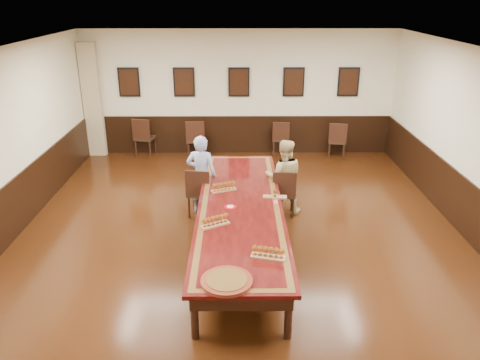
{
  "coord_description": "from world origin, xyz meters",
  "views": [
    {
      "loc": [
        -0.05,
        -7.04,
        4.05
      ],
      "look_at": [
        0.0,
        0.5,
        1.0
      ],
      "focal_mm": 35.0,
      "sensor_mm": 36.0,
      "label": 1
    }
  ],
  "objects_px": {
    "chair_woman": "(283,192)",
    "spare_chair_d": "(337,140)",
    "person_man": "(201,175)",
    "conference_table": "(240,213)",
    "spare_chair_b": "(196,138)",
    "spare_chair_c": "(281,138)",
    "person_woman": "(284,177)",
    "spare_chair_a": "(145,136)",
    "carved_platter": "(227,281)",
    "chair_man": "(201,191)"
  },
  "relations": [
    {
      "from": "conference_table",
      "to": "carved_platter",
      "type": "distance_m",
      "value": 2.23
    },
    {
      "from": "spare_chair_b",
      "to": "carved_platter",
      "type": "height_order",
      "value": "spare_chair_b"
    },
    {
      "from": "chair_woman",
      "to": "spare_chair_d",
      "type": "distance_m",
      "value": 3.77
    },
    {
      "from": "chair_man",
      "to": "spare_chair_a",
      "type": "relative_size",
      "value": 0.96
    },
    {
      "from": "chair_woman",
      "to": "carved_platter",
      "type": "bearing_deg",
      "value": 76.2
    },
    {
      "from": "spare_chair_b",
      "to": "person_man",
      "type": "height_order",
      "value": "person_man"
    },
    {
      "from": "chair_woman",
      "to": "person_man",
      "type": "bearing_deg",
      "value": -0.7
    },
    {
      "from": "chair_woman",
      "to": "carved_platter",
      "type": "relative_size",
      "value": 1.3
    },
    {
      "from": "spare_chair_a",
      "to": "carved_platter",
      "type": "xyz_separation_m",
      "value": [
        2.29,
        -6.99,
        0.26
      ]
    },
    {
      "from": "chair_man",
      "to": "chair_woman",
      "type": "relative_size",
      "value": 1.04
    },
    {
      "from": "spare_chair_c",
      "to": "conference_table",
      "type": "relative_size",
      "value": 0.19
    },
    {
      "from": "spare_chair_c",
      "to": "person_woman",
      "type": "xyz_separation_m",
      "value": [
        -0.26,
        -3.5,
        0.28
      ]
    },
    {
      "from": "spare_chair_b",
      "to": "carved_platter",
      "type": "distance_m",
      "value": 6.91
    },
    {
      "from": "spare_chair_d",
      "to": "conference_table",
      "type": "relative_size",
      "value": 0.19
    },
    {
      "from": "spare_chair_a",
      "to": "spare_chair_b",
      "type": "height_order",
      "value": "spare_chair_a"
    },
    {
      "from": "spare_chair_d",
      "to": "spare_chair_a",
      "type": "bearing_deg",
      "value": 8.2
    },
    {
      "from": "spare_chair_c",
      "to": "person_man",
      "type": "xyz_separation_m",
      "value": [
        -1.84,
        -3.5,
        0.32
      ]
    },
    {
      "from": "spare_chair_b",
      "to": "person_woman",
      "type": "xyz_separation_m",
      "value": [
        1.97,
        -3.32,
        0.24
      ]
    },
    {
      "from": "carved_platter",
      "to": "person_man",
      "type": "bearing_deg",
      "value": 98.94
    },
    {
      "from": "chair_man",
      "to": "spare_chair_a",
      "type": "xyz_separation_m",
      "value": [
        -1.71,
        3.58,
        0.02
      ]
    },
    {
      "from": "chair_woman",
      "to": "person_woman",
      "type": "xyz_separation_m",
      "value": [
        0.0,
        0.1,
        0.27
      ]
    },
    {
      "from": "chair_man",
      "to": "person_woman",
      "type": "relative_size",
      "value": 0.66
    },
    {
      "from": "person_man",
      "to": "person_woman",
      "type": "xyz_separation_m",
      "value": [
        1.58,
        0.0,
        -0.04
      ]
    },
    {
      "from": "chair_man",
      "to": "person_woman",
      "type": "distance_m",
      "value": 1.62
    },
    {
      "from": "chair_man",
      "to": "spare_chair_c",
      "type": "height_order",
      "value": "chair_man"
    },
    {
      "from": "person_man",
      "to": "person_woman",
      "type": "bearing_deg",
      "value": -169.63
    },
    {
      "from": "person_man",
      "to": "spare_chair_c",
      "type": "bearing_deg",
      "value": -107.52
    },
    {
      "from": "chair_woman",
      "to": "spare_chair_c",
      "type": "height_order",
      "value": "chair_woman"
    },
    {
      "from": "spare_chair_a",
      "to": "spare_chair_c",
      "type": "distance_m",
      "value": 3.58
    },
    {
      "from": "chair_woman",
      "to": "conference_table",
      "type": "height_order",
      "value": "chair_woman"
    },
    {
      "from": "spare_chair_b",
      "to": "conference_table",
      "type": "xyz_separation_m",
      "value": [
        1.13,
        -4.62,
        0.11
      ]
    },
    {
      "from": "conference_table",
      "to": "spare_chair_b",
      "type": "bearing_deg",
      "value": 103.69
    },
    {
      "from": "chair_woman",
      "to": "spare_chair_a",
      "type": "height_order",
      "value": "spare_chair_a"
    },
    {
      "from": "spare_chair_a",
      "to": "conference_table",
      "type": "bearing_deg",
      "value": 129.08
    },
    {
      "from": "chair_man",
      "to": "carved_platter",
      "type": "bearing_deg",
      "value": 109.76
    },
    {
      "from": "person_man",
      "to": "spare_chair_a",
      "type": "bearing_deg",
      "value": -53.24
    },
    {
      "from": "chair_man",
      "to": "conference_table",
      "type": "xyz_separation_m",
      "value": [
        0.75,
        -1.19,
        0.12
      ]
    },
    {
      "from": "spare_chair_a",
      "to": "spare_chair_b",
      "type": "relative_size",
      "value": 1.02
    },
    {
      "from": "spare_chair_b",
      "to": "spare_chair_d",
      "type": "relative_size",
      "value": 1.05
    },
    {
      "from": "person_man",
      "to": "person_woman",
      "type": "height_order",
      "value": "person_man"
    },
    {
      "from": "spare_chair_c",
      "to": "person_woman",
      "type": "distance_m",
      "value": 3.52
    },
    {
      "from": "chair_man",
      "to": "carved_platter",
      "type": "distance_m",
      "value": 3.47
    },
    {
      "from": "spare_chair_a",
      "to": "person_woman",
      "type": "xyz_separation_m",
      "value": [
        3.31,
        -3.47,
        0.23
      ]
    },
    {
      "from": "spare_chair_b",
      "to": "chair_man",
      "type": "bearing_deg",
      "value": 93.09
    },
    {
      "from": "chair_woman",
      "to": "person_man",
      "type": "height_order",
      "value": "person_man"
    },
    {
      "from": "person_woman",
      "to": "spare_chair_d",
      "type": "bearing_deg",
      "value": -114.76
    },
    {
      "from": "spare_chair_a",
      "to": "person_woman",
      "type": "distance_m",
      "value": 4.8
    },
    {
      "from": "spare_chair_a",
      "to": "person_man",
      "type": "height_order",
      "value": "person_man"
    },
    {
      "from": "spare_chair_a",
      "to": "spare_chair_c",
      "type": "height_order",
      "value": "spare_chair_a"
    },
    {
      "from": "person_man",
      "to": "carved_platter",
      "type": "xyz_separation_m",
      "value": [
        0.55,
        -3.52,
        -0.01
      ]
    }
  ]
}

